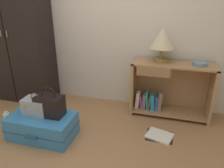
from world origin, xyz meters
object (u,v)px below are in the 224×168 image
(wardrobe, at_px, (15,31))
(open_book_on_floor, at_px, (159,136))
(train_case, at_px, (36,106))
(bottle, at_px, (7,120))
(handbag, at_px, (50,105))
(table_lamp, at_px, (163,39))
(suitcase_large, at_px, (42,126))
(bookshelf, at_px, (167,90))
(bowl, at_px, (200,64))

(wardrobe, xyz_separation_m, open_book_on_floor, (2.22, -0.52, -1.06))
(train_case, relative_size, bottle, 1.30)
(handbag, xyz_separation_m, open_book_on_floor, (1.24, 0.31, -0.40))
(train_case, xyz_separation_m, open_book_on_floor, (1.41, 0.33, -0.37))
(table_lamp, relative_size, suitcase_large, 0.59)
(bookshelf, bearing_deg, suitcase_large, -145.84)
(open_book_on_floor, bearing_deg, bottle, -170.45)
(bookshelf, distance_m, open_book_on_floor, 0.68)
(train_case, bearing_deg, bottle, 178.55)
(handbag, bearing_deg, table_lamp, 37.89)
(bookshelf, xyz_separation_m, bowl, (0.36, -0.01, 0.40))
(bottle, bearing_deg, train_case, -1.45)
(wardrobe, distance_m, bookshelf, 2.36)
(wardrobe, distance_m, handbag, 1.44)
(suitcase_large, distance_m, open_book_on_floor, 1.40)
(table_lamp, xyz_separation_m, open_book_on_floor, (0.09, -0.59, -1.04))
(table_lamp, bearing_deg, bookshelf, -4.24)
(bottle, bearing_deg, suitcase_large, -4.69)
(table_lamp, bearing_deg, suitcase_large, -143.04)
(suitcase_large, bearing_deg, wardrobe, 134.83)
(train_case, bearing_deg, bookshelf, 31.99)
(table_lamp, bearing_deg, wardrobe, -178.19)
(bookshelf, bearing_deg, bottle, -155.01)
(wardrobe, bearing_deg, bowl, 0.97)
(bowl, relative_size, suitcase_large, 0.23)
(bowl, bearing_deg, open_book_on_floor, -124.94)
(bottle, bearing_deg, table_lamp, 26.72)
(wardrobe, relative_size, suitcase_large, 2.81)
(suitcase_large, xyz_separation_m, bottle, (-0.53, 0.04, -0.04))
(table_lamp, height_order, bowl, table_lamp)
(table_lamp, xyz_separation_m, handbag, (-1.15, -0.90, -0.65))
(bookshelf, relative_size, suitcase_large, 1.39)
(wardrobe, bearing_deg, suitcase_large, -45.17)
(bottle, bearing_deg, handbag, 0.39)
(wardrobe, bearing_deg, bottle, -67.91)
(wardrobe, bearing_deg, open_book_on_floor, -13.17)
(suitcase_large, bearing_deg, open_book_on_floor, 14.99)
(suitcase_large, height_order, bottle, suitcase_large)
(bookshelf, xyz_separation_m, bottle, (-1.91, -0.89, -0.27))
(wardrobe, height_order, bottle, wardrobe)
(suitcase_large, bearing_deg, bookshelf, 34.16)
(wardrobe, height_order, table_lamp, wardrobe)
(bookshelf, xyz_separation_m, open_book_on_floor, (-0.04, -0.58, -0.36))
(bookshelf, height_order, table_lamp, table_lamp)
(handbag, height_order, open_book_on_floor, handbag)
(bowl, bearing_deg, table_lamp, 177.24)
(bowl, xyz_separation_m, open_book_on_floor, (-0.39, -0.56, -0.76))
(train_case, relative_size, handbag, 0.81)
(wardrobe, distance_m, bowl, 2.63)
(handbag, relative_size, bottle, 1.60)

